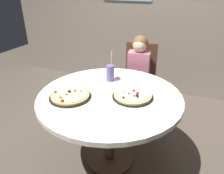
% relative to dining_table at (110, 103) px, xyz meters
% --- Properties ---
extents(ground_plane, '(8.00, 8.00, 0.00)m').
position_rel_dining_table_xyz_m(ground_plane, '(0.00, 0.00, -0.66)').
color(ground_plane, '#4C4238').
extents(dining_table, '(1.26, 1.26, 0.75)m').
position_rel_dining_table_xyz_m(dining_table, '(0.00, 0.00, 0.00)').
color(dining_table, silver).
rests_on(dining_table, ground_plane).
extents(chair_wooden, '(0.45, 0.45, 0.95)m').
position_rel_dining_table_xyz_m(chair_wooden, '(-0.01, 0.99, -0.13)').
color(chair_wooden, brown).
rests_on(chair_wooden, ground_plane).
extents(diner_child, '(0.30, 0.43, 1.08)m').
position_rel_dining_table_xyz_m(diner_child, '(0.01, 0.80, -0.17)').
color(diner_child, '#3F4766').
rests_on(diner_child, ground_plane).
extents(pizza_veggie, '(0.36, 0.36, 0.05)m').
position_rel_dining_table_xyz_m(pizza_veggie, '(-0.29, -0.18, 0.11)').
color(pizza_veggie, black).
rests_on(pizza_veggie, dining_table).
extents(pizza_cheese, '(0.35, 0.35, 0.05)m').
position_rel_dining_table_xyz_m(pizza_cheese, '(0.20, 0.03, 0.11)').
color(pizza_cheese, black).
rests_on(pizza_cheese, dining_table).
extents(soda_cup, '(0.08, 0.08, 0.31)m').
position_rel_dining_table_xyz_m(soda_cup, '(-0.11, 0.27, 0.17)').
color(soda_cup, '#6659A5').
rests_on(soda_cup, dining_table).
extents(plate_small, '(0.18, 0.18, 0.01)m').
position_rel_dining_table_xyz_m(plate_small, '(-0.08, 0.45, 0.10)').
color(plate_small, white).
rests_on(plate_small, dining_table).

